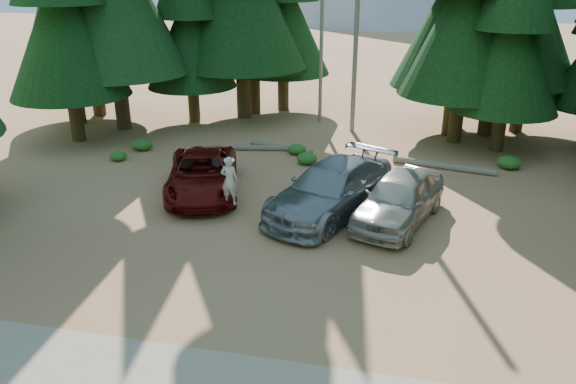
% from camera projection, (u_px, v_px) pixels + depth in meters
% --- Properties ---
extents(ground, '(160.00, 160.00, 0.00)m').
position_uv_depth(ground, '(276.00, 256.00, 17.30)').
color(ground, '#AF734A').
rests_on(ground, ground).
extents(forest_belt_north, '(36.00, 7.00, 22.00)m').
position_uv_depth(forest_belt_north, '(338.00, 128.00, 30.88)').
color(forest_belt_north, black).
rests_on(forest_belt_north, ground).
extents(snag_front, '(0.24, 0.24, 12.00)m').
position_uv_depth(snag_front, '(357.00, 15.00, 28.01)').
color(snag_front, slate).
rests_on(snag_front, ground).
extents(snag_back, '(0.20, 0.20, 10.00)m').
position_uv_depth(snag_back, '(322.00, 31.00, 30.13)').
color(snag_back, slate).
rests_on(snag_back, ground).
extents(red_pickup, '(4.18, 6.20, 1.58)m').
position_uv_depth(red_pickup, '(202.00, 174.00, 21.83)').
color(red_pickup, '#5F0B08').
rests_on(red_pickup, ground).
extents(silver_minivan_center, '(4.85, 6.72, 1.81)m').
position_uv_depth(silver_minivan_center, '(331.00, 189.00, 20.00)').
color(silver_minivan_center, gray).
rests_on(silver_minivan_center, ground).
extents(silver_minivan_right, '(3.54, 5.51, 1.75)m').
position_uv_depth(silver_minivan_right, '(399.00, 198.00, 19.34)').
color(silver_minivan_right, '#ADA79A').
rests_on(silver_minivan_right, ground).
extents(frisbee_player, '(0.66, 0.46, 1.74)m').
position_uv_depth(frisbee_player, '(230.00, 180.00, 19.35)').
color(frisbee_player, beige).
rests_on(frisbee_player, ground).
extents(log_left, '(3.65, 0.88, 0.26)m').
position_uv_depth(log_left, '(267.00, 148.00, 27.04)').
color(log_left, slate).
rests_on(log_left, ground).
extents(log_mid, '(3.32, 1.30, 0.28)m').
position_uv_depth(log_mid, '(281.00, 147.00, 27.15)').
color(log_mid, slate).
rests_on(log_mid, ground).
extents(log_right, '(4.44, 1.24, 0.29)m').
position_uv_depth(log_right, '(444.00, 166.00, 24.60)').
color(log_right, slate).
rests_on(log_right, ground).
extents(shrub_far_left, '(1.00, 1.00, 0.55)m').
position_uv_depth(shrub_far_left, '(142.00, 144.00, 27.09)').
color(shrub_far_left, '#23681F').
rests_on(shrub_far_left, ground).
extents(shrub_left, '(0.85, 0.85, 0.47)m').
position_uv_depth(shrub_left, '(297.00, 149.00, 26.52)').
color(shrub_left, '#23681F').
rests_on(shrub_left, ground).
extents(shrub_center_left, '(1.27, 1.27, 0.70)m').
position_uv_depth(shrub_center_left, '(334.00, 167.00, 23.87)').
color(shrub_center_left, '#23681F').
rests_on(shrub_center_left, ground).
extents(shrub_center_right, '(0.92, 0.92, 0.51)m').
position_uv_depth(shrub_center_right, '(307.00, 158.00, 25.22)').
color(shrub_center_right, '#23681F').
rests_on(shrub_center_right, ground).
extents(shrub_right, '(1.04, 1.04, 0.57)m').
position_uv_depth(shrub_right, '(364.00, 175.00, 23.15)').
color(shrub_right, '#23681F').
rests_on(shrub_right, ground).
extents(shrub_far_right, '(1.01, 1.01, 0.56)m').
position_uv_depth(shrub_far_right, '(509.00, 162.00, 24.65)').
color(shrub_far_right, '#23681F').
rests_on(shrub_far_right, ground).
extents(shrub_edge_west, '(0.77, 0.77, 0.42)m').
position_uv_depth(shrub_edge_west, '(118.00, 156.00, 25.67)').
color(shrub_edge_west, '#23681F').
rests_on(shrub_edge_west, ground).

